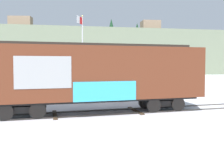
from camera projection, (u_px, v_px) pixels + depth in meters
ground_plane at (117, 112)px, 15.29m from camera, size 260.00×260.00×0.00m
track at (102, 112)px, 15.14m from camera, size 59.94×6.20×0.08m
freight_car at (97, 74)px, 14.95m from camera, size 13.40×3.95×4.32m
flagpole at (82, 44)px, 26.71m from camera, size 0.74×1.30×8.41m
hillside at (76, 54)px, 83.64m from camera, size 112.80×42.69×16.95m
parked_car_silver at (44, 91)px, 19.43m from camera, size 4.93×2.69×1.67m
parked_car_white at (102, 91)px, 20.25m from camera, size 4.29×2.09×1.57m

